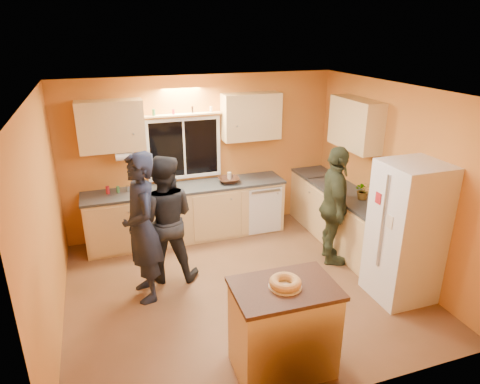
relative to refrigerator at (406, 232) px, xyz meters
name	(u,v)px	position (x,y,z in m)	size (l,w,h in m)	color
ground	(242,287)	(-1.89, 0.80, -0.90)	(4.50, 4.50, 0.00)	brown
room_shell	(240,163)	(-1.77, 1.21, 0.72)	(4.54, 4.04, 2.61)	#C98133
back_counter	(209,209)	(-1.88, 2.50, -0.45)	(4.23, 0.62, 0.90)	#DFB775
right_counter	(350,222)	(0.06, 1.30, -0.45)	(0.62, 1.84, 0.90)	#DFB775
refrigerator	(406,232)	(0.00, 0.00, 0.00)	(0.72, 0.70, 1.80)	silver
island	(283,328)	(-1.97, -0.70, -0.41)	(1.02, 0.71, 0.97)	#DFB775
bundt_pastry	(285,283)	(-1.97, -0.70, 0.12)	(0.31, 0.31, 0.09)	tan
person_left	(142,228)	(-3.11, 1.04, 0.07)	(0.71, 0.46, 1.93)	black
person_center	(164,219)	(-2.78, 1.40, -0.02)	(0.86, 0.67, 1.77)	black
person_right	(334,206)	(-0.39, 1.06, -0.02)	(1.03, 0.43, 1.76)	#2B3320
mixing_bowl	(229,180)	(-1.54, 2.46, 0.04)	(0.34, 0.34, 0.08)	black
utensil_crock	(163,184)	(-2.60, 2.51, 0.09)	(0.14, 0.14, 0.17)	beige
potted_plant	(363,190)	(0.12, 1.12, 0.14)	(0.25, 0.22, 0.28)	gray
red_box	(333,184)	(-0.02, 1.74, 0.04)	(0.16, 0.12, 0.07)	#AA1A20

